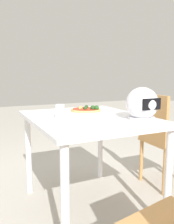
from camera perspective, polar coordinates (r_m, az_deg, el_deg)
The scene contains 7 objects.
ground_plane at distance 2.07m, azimuth 0.30°, elevation -22.23°, with size 14.00×14.00×0.00m, color #B2ADA3.
dining_table at distance 1.82m, azimuth 0.32°, elevation -4.01°, with size 0.87×1.08×0.76m.
pizza_plate at distance 2.01m, azimuth -0.29°, elevation 0.05°, with size 0.29×0.29×0.01m, color white.
pizza at distance 2.00m, azimuth -0.10°, elevation 0.58°, with size 0.25×0.25×0.05m.
motorcycle_helmet at distance 1.72m, azimuth 13.24°, elevation 1.86°, with size 0.23×0.23×0.23m.
drinking_glass at distance 1.76m, azimuth -6.60°, elevation 0.23°, with size 0.07×0.07×0.10m, color silver.
chair_side at distance 2.35m, azimuth 17.36°, elevation -5.46°, with size 0.41×0.41×0.90m.
Camera 1 is at (0.78, 1.60, 1.07)m, focal length 37.63 mm.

